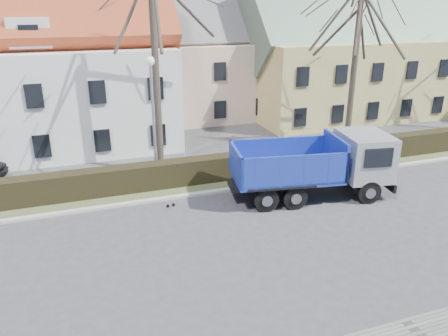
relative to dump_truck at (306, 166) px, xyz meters
name	(u,v)px	position (x,y,z in m)	size (l,w,h in m)	color
ground	(254,237)	(-3.79, -2.73, -1.56)	(120.00, 120.00, 0.00)	#3C3C3E
curb_far	(217,191)	(-3.79, 1.87, -1.50)	(80.00, 0.30, 0.12)	#B1ADA2
grass_strip	(208,180)	(-3.79, 3.47, -1.51)	(80.00, 3.00, 0.10)	#4A5530
hedge	(209,170)	(-3.79, 3.27, -0.91)	(60.00, 0.90, 1.30)	black
building_pink	(204,65)	(0.21, 17.27, 2.44)	(10.80, 8.80, 8.00)	beige
building_yellow	(354,60)	(12.21, 14.27, 2.69)	(18.80, 10.80, 8.50)	tan
tree_1	(155,54)	(-5.79, 5.77, 4.77)	(9.20, 9.20, 12.65)	#3C3229
tree_2	(355,60)	(6.21, 5.77, 3.94)	(8.00, 8.00, 11.00)	#3C3229
dump_truck	(306,166)	(0.00, 0.00, 0.00)	(7.79, 2.89, 3.11)	navy
streetlight	(154,121)	(-6.32, 4.27, 1.68)	(0.51, 0.51, 6.46)	#989DA3
cart_frame	(167,202)	(-6.52, 0.99, -1.26)	(0.65, 0.37, 0.60)	silver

